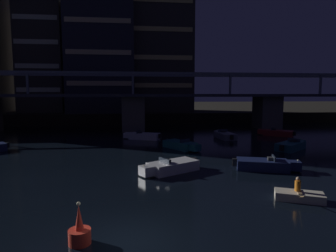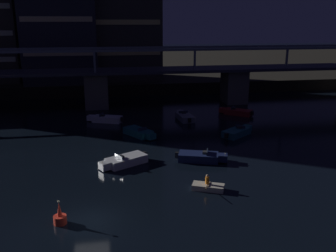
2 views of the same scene
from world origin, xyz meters
name	(u,v)px [view 1 (image 1 of 2)]	position (x,y,z in m)	size (l,w,h in m)	color
ground_plane	(130,242)	(0.00, 0.00, 0.00)	(400.00, 400.00, 0.00)	black
far_riverbank	(134,109)	(0.00, 84.32, 1.10)	(240.00, 80.00, 2.20)	black
river_bridge	(133,105)	(0.00, 36.31, 4.14)	(98.31, 6.40, 9.38)	#605B51
tower_west_tall	(44,56)	(-18.54, 53.04, 13.87)	(8.96, 9.96, 23.64)	#38332D
tower_central	(102,41)	(-6.35, 50.45, 16.84)	(13.15, 11.36, 29.58)	#282833
tower_east_tall	(161,47)	(6.06, 52.43, 16.18)	(12.81, 10.71, 28.26)	#38332D
speedboat_near_center	(265,165)	(10.53, 10.09, 0.41)	(5.15, 2.90, 1.16)	#19234C
speedboat_near_right	(224,135)	(12.32, 26.26, 0.41)	(2.13, 5.23, 1.16)	gray
speedboat_mid_left	(181,145)	(5.27, 19.57, 0.41)	(3.75, 4.81, 1.16)	#196066
speedboat_mid_center	(291,146)	(17.12, 17.78, 0.41)	(4.66, 4.04, 1.16)	#196066
speedboat_far_left	(143,136)	(1.30, 26.84, 0.41)	(5.07, 3.12, 1.16)	silver
speedboat_far_center	(171,167)	(2.99, 10.32, 0.41)	(4.87, 3.58, 1.16)	silver
speedboat_far_right	(277,133)	(20.57, 27.75, 0.41)	(4.67, 4.02, 1.16)	maroon
channel_buoy	(80,232)	(-2.00, 0.08, 0.48)	(0.90, 0.90, 1.76)	red
dinghy_with_paddler	(299,196)	(9.49, 3.57, 0.28)	(2.82, 2.69, 1.36)	beige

